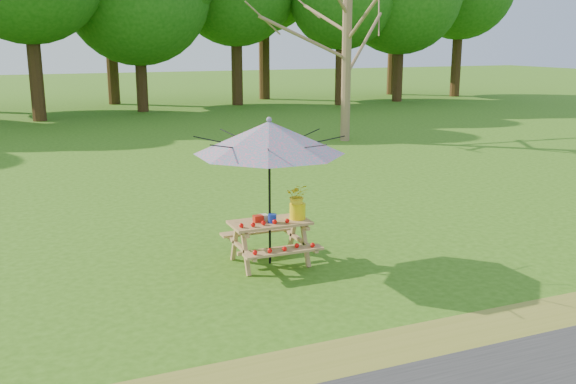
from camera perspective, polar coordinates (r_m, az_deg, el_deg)
name	(u,v)px	position (r m, az deg, el deg)	size (l,w,h in m)	color
ground	(84,304)	(8.89, -17.65, -9.43)	(120.00, 120.00, 0.00)	#316012
picnic_table	(270,243)	(9.82, -1.61, -4.55)	(1.20, 1.32, 0.67)	#AA884C
patio_umbrella	(269,138)	(9.45, -1.68, 4.85)	(2.93, 2.93, 2.26)	black
produce_bins	(265,218)	(9.70, -2.02, -2.33)	(0.31, 0.37, 0.13)	#B71C0E
tomatoes_row	(265,223)	(9.50, -2.08, -2.80)	(0.77, 0.13, 0.07)	red
flower_bucket	(298,200)	(9.77, 0.85, -0.73)	(0.41, 0.39, 0.55)	yellow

